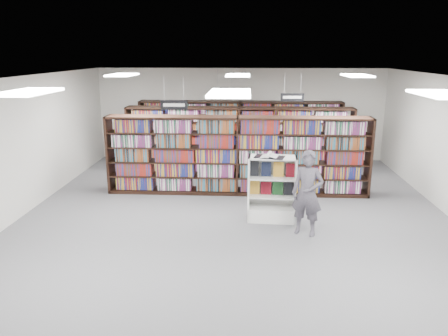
# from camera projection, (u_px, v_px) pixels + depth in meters

# --- Properties ---
(floor) EXTENTS (12.00, 12.00, 0.00)m
(floor) POSITION_uv_depth(u_px,v_px,m) (235.00, 220.00, 10.02)
(floor) COLOR #59595E
(floor) RESTS_ON ground
(ceiling) EXTENTS (10.00, 12.00, 0.10)m
(ceiling) POSITION_uv_depth(u_px,v_px,m) (236.00, 78.00, 9.20)
(ceiling) COLOR white
(ceiling) RESTS_ON wall_back
(wall_back) EXTENTS (10.00, 0.10, 3.20)m
(wall_back) POSITION_uv_depth(u_px,v_px,m) (240.00, 114.00, 15.40)
(wall_back) COLOR silver
(wall_back) RESTS_ON ground
(wall_front) EXTENTS (10.00, 0.10, 3.20)m
(wall_front) POSITION_uv_depth(u_px,v_px,m) (215.00, 304.00, 3.82)
(wall_front) COLOR silver
(wall_front) RESTS_ON ground
(wall_left) EXTENTS (0.10, 12.00, 3.20)m
(wall_left) POSITION_uv_depth(u_px,v_px,m) (15.00, 149.00, 9.88)
(wall_left) COLOR silver
(wall_left) RESTS_ON ground
(bookshelf_row_near) EXTENTS (7.00, 0.60, 2.10)m
(bookshelf_row_near) POSITION_uv_depth(u_px,v_px,m) (237.00, 156.00, 11.68)
(bookshelf_row_near) COLOR black
(bookshelf_row_near) RESTS_ON floor
(bookshelf_row_mid) EXTENTS (7.00, 0.60, 2.10)m
(bookshelf_row_mid) POSITION_uv_depth(u_px,v_px,m) (239.00, 141.00, 13.61)
(bookshelf_row_mid) COLOR black
(bookshelf_row_mid) RESTS_ON floor
(bookshelf_row_far) EXTENTS (7.00, 0.60, 2.10)m
(bookshelf_row_far) POSITION_uv_depth(u_px,v_px,m) (240.00, 131.00, 15.25)
(bookshelf_row_far) COLOR black
(bookshelf_row_far) RESTS_ON floor
(aisle_sign_left) EXTENTS (0.65, 0.02, 0.80)m
(aisle_sign_left) POSITION_uv_depth(u_px,v_px,m) (174.00, 104.00, 10.41)
(aisle_sign_left) COLOR #B2B2B7
(aisle_sign_left) RESTS_ON ceiling
(aisle_sign_right) EXTENTS (0.65, 0.02, 0.80)m
(aisle_sign_right) POSITION_uv_depth(u_px,v_px,m) (292.00, 96.00, 12.19)
(aisle_sign_right) COLOR #B2B2B7
(aisle_sign_right) RESTS_ON ceiling
(aisle_sign_center) EXTENTS (0.65, 0.02, 0.80)m
(aisle_sign_center) POSITION_uv_depth(u_px,v_px,m) (225.00, 90.00, 14.22)
(aisle_sign_center) COLOR #B2B2B7
(aisle_sign_center) RESTS_ON ceiling
(troffer_front_left) EXTENTS (0.60, 1.20, 0.04)m
(troffer_front_left) POSITION_uv_depth(u_px,v_px,m) (28.00, 92.00, 6.47)
(troffer_front_left) COLOR white
(troffer_front_left) RESTS_ON ceiling
(troffer_front_center) EXTENTS (0.60, 1.20, 0.04)m
(troffer_front_center) POSITION_uv_depth(u_px,v_px,m) (230.00, 93.00, 6.32)
(troffer_front_center) COLOR white
(troffer_front_center) RESTS_ON ceiling
(troffer_front_right) EXTENTS (0.60, 1.20, 0.04)m
(troffer_front_right) POSITION_uv_depth(u_px,v_px,m) (442.00, 94.00, 6.16)
(troffer_front_right) COLOR white
(troffer_front_right) RESTS_ON ceiling
(troffer_back_left) EXTENTS (0.60, 1.20, 0.04)m
(troffer_back_left) POSITION_uv_depth(u_px,v_px,m) (122.00, 75.00, 11.30)
(troffer_back_left) COLOR white
(troffer_back_left) RESTS_ON ceiling
(troffer_back_center) EXTENTS (0.60, 1.20, 0.04)m
(troffer_back_center) POSITION_uv_depth(u_px,v_px,m) (238.00, 75.00, 11.14)
(troffer_back_center) COLOR white
(troffer_back_center) RESTS_ON ceiling
(troffer_back_right) EXTENTS (0.60, 1.20, 0.04)m
(troffer_back_right) POSITION_uv_depth(u_px,v_px,m) (357.00, 76.00, 10.98)
(troffer_back_right) COLOR white
(troffer_back_right) RESTS_ON ceiling
(endcap_display) EXTENTS (1.09, 0.59, 1.50)m
(endcap_display) POSITION_uv_depth(u_px,v_px,m) (271.00, 199.00, 9.93)
(endcap_display) COLOR white
(endcap_display) RESTS_ON floor
(open_book) EXTENTS (0.71, 0.51, 0.13)m
(open_book) POSITION_uv_depth(u_px,v_px,m) (269.00, 156.00, 9.58)
(open_book) COLOR black
(open_book) RESTS_ON endcap_display
(shopper) EXTENTS (0.77, 0.65, 1.80)m
(shopper) POSITION_uv_depth(u_px,v_px,m) (307.00, 193.00, 9.04)
(shopper) COLOR #544F5A
(shopper) RESTS_ON floor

